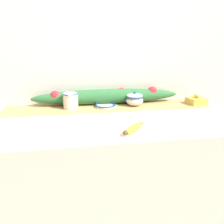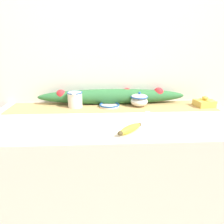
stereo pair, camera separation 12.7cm
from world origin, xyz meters
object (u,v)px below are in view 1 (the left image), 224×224
sugar_bowl (135,99)px  spoon (143,111)px  cream_pitcher (71,100)px  small_dish (105,105)px  gift_box (196,100)px  banana (134,128)px

sugar_bowl → spoon: size_ratio=0.83×
cream_pitcher → sugar_bowl: bearing=-0.2°
small_dish → spoon: small_dish is taller
sugar_bowl → spoon: 0.16m
sugar_bowl → gift_box: (0.46, -0.03, -0.02)m
cream_pitcher → banana: cream_pitcher is taller
sugar_bowl → gift_box: 0.46m
cream_pitcher → sugar_bowl: cream_pitcher is taller
sugar_bowl → gift_box: bearing=-3.5°
small_dish → cream_pitcher: bearing=178.8°
spoon → gift_box: gift_box is taller
spoon → sugar_bowl: bearing=75.5°
cream_pitcher → gift_box: bearing=-1.8°
banana → spoon: 0.35m
spoon → gift_box: size_ratio=1.04×
gift_box → sugar_bowl: bearing=176.5°
sugar_bowl → small_dish: (-0.21, -0.00, -0.04)m
small_dish → banana: (0.09, -0.46, 0.01)m
sugar_bowl → small_dish: bearing=-179.0°
cream_pitcher → small_dish: 0.24m
small_dish → spoon: (0.23, -0.15, -0.01)m
banana → spoon: banana is taller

